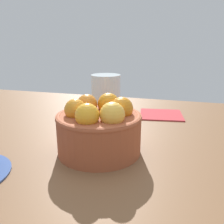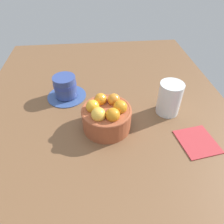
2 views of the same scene
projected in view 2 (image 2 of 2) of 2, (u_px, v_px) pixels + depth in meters
ground_plane at (107, 131)px, 63.31cm from camera, size 125.24×84.23×4.40cm
terracotta_bowl at (107, 116)px, 58.90cm from camera, size 14.37×14.37×9.64cm
coffee_cup at (65, 88)px, 70.80cm from camera, size 13.52×13.52×7.89cm
water_glass at (169, 98)px, 63.58cm from camera, size 7.24×7.24×10.59cm
folded_napkin at (197, 141)px, 57.06cm from camera, size 11.96×11.25×0.60cm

